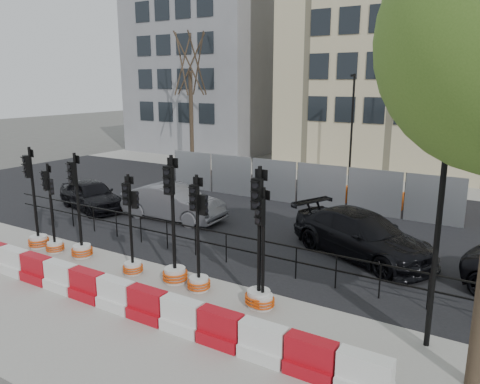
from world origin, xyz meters
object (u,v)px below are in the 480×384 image
Objects in this scene: traffic_signal_a at (37,228)px; car_c at (362,235)px; traffic_signal_d at (132,251)px; car_a at (92,195)px; lamp_post_near at (441,203)px; traffic_signal_h at (262,285)px.

car_c is at bearing 44.60° from traffic_signal_a.
traffic_signal_d is at bearing 156.66° from car_c.
car_a is (-6.70, 4.35, -0.04)m from traffic_signal_d.
traffic_signal_a is at bearing 140.85° from car_c.
traffic_signal_h is at bearing -174.91° from lamp_post_near.
car_c is (5.33, 4.95, 0.02)m from traffic_signal_d.
traffic_signal_h is 0.57× the size of car_c.
traffic_signal_d is 0.55× the size of car_c.
lamp_post_near is 8.57m from traffic_signal_d.
lamp_post_near reaches higher than traffic_signal_d.
lamp_post_near is at bearing -123.83° from car_c.
traffic_signal_d is 0.97× the size of traffic_signal_h.
traffic_signal_a is 4.94m from car_a.
traffic_signal_d is 0.71× the size of car_a.
traffic_signal_a is at bearing -161.91° from traffic_signal_h.
traffic_signal_d is at bearing -161.35° from traffic_signal_h.
lamp_post_near reaches higher than car_c.
traffic_signal_h is (-3.87, -0.34, -2.57)m from lamp_post_near.
traffic_signal_h is at bearing -94.72° from car_a.
traffic_signal_h is at bearing 18.46° from traffic_signal_a.
traffic_signal_a is 4.41m from traffic_signal_d.
car_c is (9.75, 4.98, 0.02)m from traffic_signal_a.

